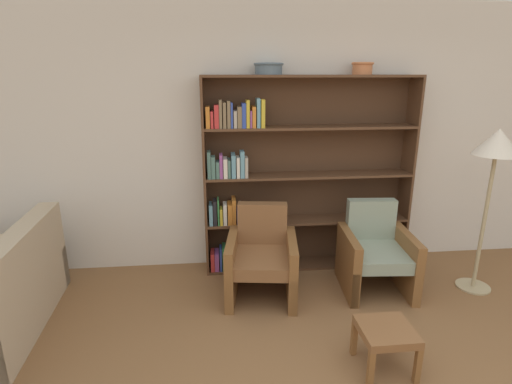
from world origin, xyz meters
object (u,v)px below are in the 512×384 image
bowl_brass (269,68)px  armchair_cushioned (375,252)px  armchair_leather (262,258)px  footstool (386,335)px  bowl_cream (362,68)px  bookshelf (289,179)px  floor_lamp (496,152)px

bowl_brass → armchair_cushioned: (1.00, -0.54, -1.72)m
armchair_leather → footstool: (0.75, -1.12, -0.10)m
bowl_cream → armchair_cushioned: bearing=-82.8°
bookshelf → armchair_cushioned: (0.77, -0.56, -0.62)m
armchair_leather → bowl_cream: bearing=-145.0°
floor_lamp → bowl_brass: bearing=161.6°
bowl_cream → floor_lamp: bowl_cream is taller
bowl_cream → footstool: 2.48m
bowl_cream → footstool: size_ratio=0.59×
bowl_brass → footstool: size_ratio=0.77×
bookshelf → armchair_leather: bookshelf is taller
footstool → armchair_cushioned: bearing=71.9°
bookshelf → armchair_cushioned: bookshelf is taller
armchair_leather → footstool: armchair_leather is taller
floor_lamp → armchair_leather: bearing=176.8°
bookshelf → bowl_brass: bearing=-174.6°
floor_lamp → footstool: bearing=-143.6°
bookshelf → armchair_leather: (-0.35, -0.56, -0.62)m
bowl_brass → bowl_cream: bearing=0.0°
bowl_brass → armchair_cushioned: bearing=-28.5°
armchair_leather → floor_lamp: floor_lamp is taller
bookshelf → footstool: (0.41, -1.68, -0.71)m
bowl_cream → footstool: (-0.30, -1.66, -1.83)m
bookshelf → footstool: bookshelf is taller
armchair_leather → footstool: 1.35m
bowl_brass → footstool: bowl_brass is taller
floor_lamp → footstool: 2.01m
armchair_leather → floor_lamp: size_ratio=0.53×
bowl_cream → floor_lamp: 1.45m
bowl_brass → armchair_leather: size_ratio=0.34×
bowl_cream → armchair_leather: 2.09m
armchair_leather → armchair_cushioned: 1.12m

